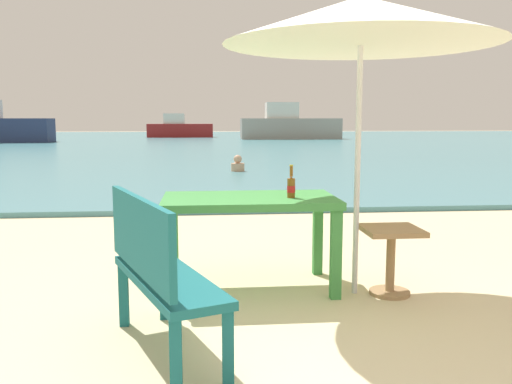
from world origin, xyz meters
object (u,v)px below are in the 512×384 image
(side_table_wood, at_px, (391,251))
(boat_fishing_trawler, at_px, (289,126))
(boat_cargo_ship, at_px, (179,129))
(patio_umbrella, at_px, (361,21))
(beer_bottle_amber, at_px, (291,186))
(swimmer_person, at_px, (238,165))
(bench_teal_center, at_px, (156,266))
(picnic_table_green, at_px, (250,210))

(side_table_wood, distance_m, boat_fishing_trawler, 32.13)
(boat_cargo_ship, bearing_deg, patio_umbrella, -85.18)
(patio_umbrella, xyz_separation_m, boat_cargo_ship, (-3.03, 35.87, -1.42))
(beer_bottle_amber, xyz_separation_m, patio_umbrella, (0.50, -0.14, 1.26))
(beer_bottle_amber, bearing_deg, patio_umbrella, -16.10)
(boat_fishing_trawler, bearing_deg, beer_bottle_amber, -98.84)
(beer_bottle_amber, xyz_separation_m, side_table_wood, (0.77, -0.20, -0.50))
(swimmer_person, bearing_deg, bench_teal_center, -96.02)
(picnic_table_green, bearing_deg, side_table_wood, -14.42)
(patio_umbrella, distance_m, boat_cargo_ship, 36.02)
(side_table_wood, xyz_separation_m, bench_teal_center, (-1.74, -0.96, 0.19))
(bench_teal_center, distance_m, boat_cargo_ship, 36.92)
(boat_cargo_ship, bearing_deg, beer_bottle_amber, -85.95)
(swimmer_person, xyz_separation_m, boat_cargo_ship, (-2.67, 26.35, 0.46))
(patio_umbrella, xyz_separation_m, boat_fishing_trawler, (4.42, 31.79, -1.17))
(beer_bottle_amber, relative_size, patio_umbrella, 0.12)
(bench_teal_center, xyz_separation_m, swimmer_person, (1.11, 10.54, -0.30))
(picnic_table_green, bearing_deg, boat_fishing_trawler, 80.55)
(patio_umbrella, bearing_deg, bench_teal_center, -145.34)
(boat_fishing_trawler, height_order, boat_cargo_ship, boat_fishing_trawler)
(patio_umbrella, height_order, side_table_wood, patio_umbrella)
(patio_umbrella, bearing_deg, swimmer_person, 92.17)
(beer_bottle_amber, height_order, side_table_wood, beer_bottle_amber)
(bench_teal_center, height_order, boat_cargo_ship, boat_cargo_ship)
(boat_fishing_trawler, bearing_deg, side_table_wood, -97.43)
(beer_bottle_amber, bearing_deg, picnic_table_green, 166.81)
(beer_bottle_amber, height_order, bench_teal_center, beer_bottle_amber)
(picnic_table_green, xyz_separation_m, swimmer_person, (0.47, 9.30, -0.41))
(bench_teal_center, distance_m, swimmer_person, 10.60)
(picnic_table_green, bearing_deg, beer_bottle_amber, -13.19)
(beer_bottle_amber, height_order, boat_cargo_ship, boat_cargo_ship)
(swimmer_person, bearing_deg, side_table_wood, -86.23)
(picnic_table_green, bearing_deg, swimmer_person, 87.13)
(picnic_table_green, height_order, beer_bottle_amber, beer_bottle_amber)
(patio_umbrella, bearing_deg, picnic_table_green, 165.05)
(side_table_wood, height_order, swimmer_person, side_table_wood)
(beer_bottle_amber, distance_m, boat_fishing_trawler, 32.03)
(side_table_wood, bearing_deg, swimmer_person, 93.77)
(picnic_table_green, xyz_separation_m, side_table_wood, (1.10, -0.28, -0.30))
(beer_bottle_amber, relative_size, boat_cargo_ship, 0.06)
(side_table_wood, height_order, bench_teal_center, bench_teal_center)
(patio_umbrella, bearing_deg, boat_cargo_ship, 94.82)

